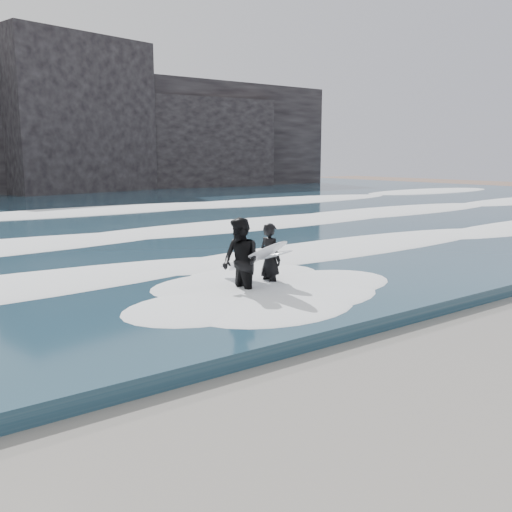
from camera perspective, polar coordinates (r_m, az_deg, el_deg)
name	(u,v)px	position (r m, az deg, el deg)	size (l,w,h in m)	color
sea	(4,213)	(33.66, -23.88, 3.95)	(90.00, 52.00, 0.30)	#1F3C4F
foam_near	(195,265)	(14.99, -6.17, -0.87)	(60.00, 3.20, 0.20)	white
foam_mid	(94,235)	(21.24, -15.87, 2.08)	(60.00, 4.00, 0.24)	white
foam_far	(24,213)	(29.77, -22.16, 3.96)	(60.00, 4.80, 0.30)	white
surfer_left	(267,259)	(13.23, 1.08, -0.29)	(1.21, 2.11, 1.68)	black
surfer_right	(243,261)	(12.29, -1.36, -0.55)	(1.14, 2.16, 1.91)	black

